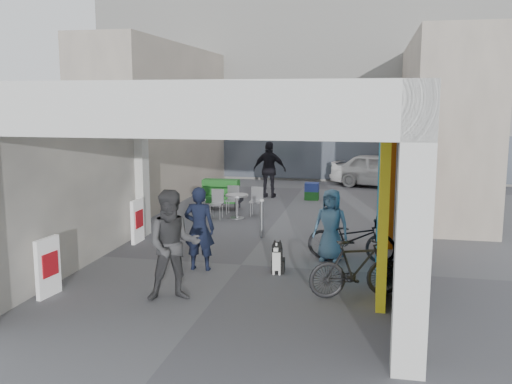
% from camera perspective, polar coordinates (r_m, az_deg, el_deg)
% --- Properties ---
extents(ground, '(90.00, 90.00, 0.00)m').
position_cam_1_polar(ground, '(11.48, -1.49, -7.29)').
color(ground, '#595A5E').
rests_on(ground, ground).
extents(arcade_canopy, '(6.40, 6.45, 6.40)m').
position_cam_1_polar(arcade_canopy, '(10.13, 0.38, 3.78)').
color(arcade_canopy, silver).
rests_on(arcade_canopy, ground).
extents(far_building, '(18.00, 4.08, 8.00)m').
position_cam_1_polar(far_building, '(24.84, 5.95, 10.91)').
color(far_building, silver).
rests_on(far_building, ground).
extents(plaza_bldg_left, '(2.00, 9.00, 5.00)m').
position_cam_1_polar(plaza_bldg_left, '(19.52, -9.47, 6.91)').
color(plaza_bldg_left, '#B6A897').
rests_on(plaza_bldg_left, ground).
extents(plaza_bldg_right, '(2.00, 9.00, 5.00)m').
position_cam_1_polar(plaza_bldg_right, '(18.33, 17.99, 6.43)').
color(plaza_bldg_right, '#B6A897').
rests_on(plaza_bldg_right, ground).
extents(bollard_left, '(0.09, 0.09, 0.83)m').
position_cam_1_polar(bollard_left, '(14.11, -5.25, -2.44)').
color(bollard_left, gray).
rests_on(bollard_left, ground).
extents(bollard_center, '(0.09, 0.09, 0.91)m').
position_cam_1_polar(bollard_center, '(13.54, 0.57, -2.73)').
color(bollard_center, gray).
rests_on(bollard_center, ground).
extents(bollard_right, '(0.09, 0.09, 0.97)m').
position_cam_1_polar(bollard_right, '(13.60, 8.03, -2.62)').
color(bollard_right, gray).
rests_on(bollard_right, ground).
extents(advert_board_near, '(0.16, 0.56, 1.00)m').
position_cam_1_polar(advert_board_near, '(10.20, -20.08, -7.04)').
color(advert_board_near, silver).
rests_on(advert_board_near, ground).
extents(advert_board_far, '(0.11, 0.55, 1.00)m').
position_cam_1_polar(advert_board_far, '(13.38, -11.76, -2.83)').
color(advert_board_far, silver).
rests_on(advert_board_far, ground).
extents(cafe_set, '(1.33, 1.08, 0.81)m').
position_cam_1_polar(cafe_set, '(16.04, -2.07, -1.44)').
color(cafe_set, '#9D9DA2').
rests_on(cafe_set, ground).
extents(produce_stand, '(1.32, 0.71, 0.87)m').
position_cam_1_polar(produce_stand, '(17.14, -3.66, -0.55)').
color(produce_stand, black).
rests_on(produce_stand, ground).
extents(crate_stack, '(0.45, 0.35, 0.56)m').
position_cam_1_polar(crate_stack, '(18.74, 5.61, 0.07)').
color(crate_stack, '#18541A').
rests_on(crate_stack, ground).
extents(border_collie, '(0.25, 0.48, 0.66)m').
position_cam_1_polar(border_collie, '(10.88, 2.18, -6.77)').
color(border_collie, black).
rests_on(border_collie, ground).
extents(man_with_dog, '(0.61, 0.41, 1.63)m').
position_cam_1_polar(man_with_dog, '(11.02, -5.69, -3.66)').
color(man_with_dog, black).
rests_on(man_with_dog, ground).
extents(man_back_turned, '(1.08, 0.97, 1.83)m').
position_cam_1_polar(man_back_turned, '(9.41, -8.28, -5.32)').
color(man_back_turned, '#3C3C3F').
rests_on(man_back_turned, ground).
extents(man_elderly, '(0.80, 0.60, 1.48)m').
position_cam_1_polar(man_elderly, '(11.72, 7.50, -3.28)').
color(man_elderly, teal).
rests_on(man_elderly, ground).
extents(man_crates, '(1.12, 0.51, 1.88)m').
position_cam_1_polar(man_crates, '(19.01, 1.37, 2.24)').
color(man_crates, black).
rests_on(man_crates, ground).
extents(bicycle_front, '(1.86, 0.82, 0.94)m').
position_cam_1_polar(bicycle_front, '(11.79, 9.52, -4.59)').
color(bicycle_front, black).
rests_on(bicycle_front, ground).
extents(bicycle_rear, '(1.68, 1.00, 0.97)m').
position_cam_1_polar(bicycle_rear, '(9.70, 10.00, -7.55)').
color(bicycle_rear, black).
rests_on(bicycle_rear, ground).
extents(white_van, '(3.95, 2.47, 1.26)m').
position_cam_1_polar(white_van, '(21.85, 12.35, 2.13)').
color(white_van, white).
rests_on(white_van, ground).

